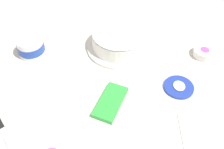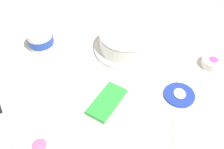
{
  "view_description": "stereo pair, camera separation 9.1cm",
  "coord_description": "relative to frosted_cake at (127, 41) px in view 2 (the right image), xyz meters",
  "views": [
    {
      "loc": [
        0.52,
        -0.0,
        0.7
      ],
      "look_at": [
        -0.1,
        0.02,
        0.04
      ],
      "focal_mm": 39.76,
      "sensor_mm": 36.0,
      "label": 1
    },
    {
      "loc": [
        0.51,
        0.09,
        0.7
      ],
      "look_at": [
        -0.1,
        0.02,
        0.04
      ],
      "focal_mm": 39.76,
      "sensor_mm": 36.0,
      "label": 2
    }
  ],
  "objects": [
    {
      "name": "paper_napkin",
      "position": [
        0.42,
        0.25,
        -0.04
      ],
      "size": [
        0.16,
        0.16,
        0.01
      ],
      "primitive_type": "cube",
      "rotation": [
        0.0,
        0.0,
        -0.06
      ],
      "color": "white",
      "rests_on": "ground_plane"
    },
    {
      "name": "sprinkle_bowl_rainbow",
      "position": [
        0.06,
        0.35,
        -0.03
      ],
      "size": [
        0.09,
        0.09,
        0.03
      ],
      "color": "white",
      "rests_on": "ground_plane"
    },
    {
      "name": "frosting_tub_lid",
      "position": [
        0.23,
        0.21,
        -0.04
      ],
      "size": [
        0.11,
        0.11,
        0.02
      ],
      "color": "#233DAD",
      "rests_on": "ground_plane"
    },
    {
      "name": "ground_plane",
      "position": [
        0.29,
        -0.06,
        -0.04
      ],
      "size": [
        1.54,
        1.54,
        0.0
      ],
      "primitive_type": "plane",
      "color": "silver"
    },
    {
      "name": "spreading_knife",
      "position": [
        0.38,
        -0.4,
        -0.04
      ],
      "size": [
        0.2,
        0.15,
        0.01
      ],
      "color": "silver",
      "rests_on": "ground_plane"
    },
    {
      "name": "frosting_tub",
      "position": [
        0.02,
        -0.36,
        -0.0
      ],
      "size": [
        0.11,
        0.11,
        0.08
      ],
      "color": "white",
      "rests_on": "ground_plane"
    },
    {
      "name": "frosted_cake",
      "position": [
        0.0,
        0.0,
        0.0
      ],
      "size": [
        0.27,
        0.27,
        0.09
      ],
      "color": "white",
      "rests_on": "ground_plane"
    },
    {
      "name": "sprinkle_bowl_pink",
      "position": [
        0.49,
        -0.22,
        -0.03
      ],
      "size": [
        0.08,
        0.08,
        0.03
      ],
      "color": "white",
      "rests_on": "ground_plane"
    },
    {
      "name": "candy_box_lower",
      "position": [
        0.29,
        -0.05,
        -0.04
      ],
      "size": [
        0.17,
        0.13,
        0.02
      ],
      "primitive_type": "cube",
      "rotation": [
        0.0,
        0.0,
        -0.44
      ],
      "color": "green",
      "rests_on": "ground_plane"
    }
  ]
}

